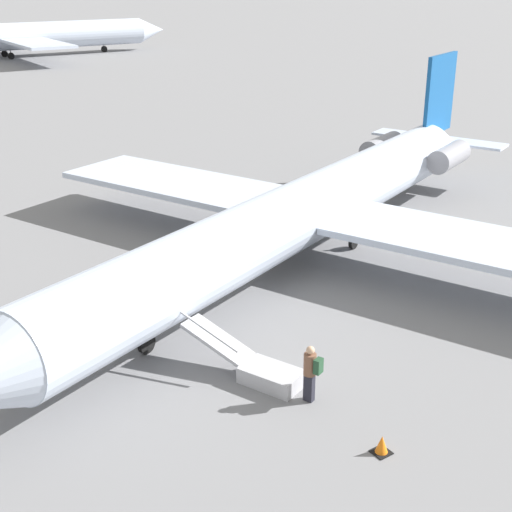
# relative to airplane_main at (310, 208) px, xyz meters

# --- Properties ---
(ground_plane) EXTENTS (600.00, 600.00, 0.00)m
(ground_plane) POSITION_rel_airplane_main_xyz_m (0.96, 0.36, -2.13)
(ground_plane) COLOR slate
(airplane_main) EXTENTS (33.48, 26.28, 7.15)m
(airplane_main) POSITION_rel_airplane_main_xyz_m (0.00, 0.00, 0.00)
(airplane_main) COLOR silver
(airplane_main) RESTS_ON ground
(airplane_far_left) EXTENTS (42.26, 31.89, 9.60)m
(airplane_far_left) POSITION_rel_airplane_main_xyz_m (-14.90, -81.45, 0.73)
(airplane_far_left) COLOR silver
(airplane_far_left) RESTS_ON ground
(boarding_stairs) EXTENTS (2.37, 4.11, 1.75)m
(boarding_stairs) POSITION_rel_airplane_main_xyz_m (7.53, 6.97, -1.75)
(boarding_stairs) COLOR #B2B2B7
(boarding_stairs) RESTS_ON ground
(passenger) EXTENTS (0.44, 0.57, 1.74)m
(passenger) POSITION_rel_airplane_main_xyz_m (7.01, 8.70, -1.13)
(passenger) COLOR #23232D
(passenger) RESTS_ON ground
(traffic_cone_near_stairs) EXTENTS (0.46, 0.46, 0.50)m
(traffic_cone_near_stairs) POSITION_rel_airplane_main_xyz_m (7.03, 11.58, -1.90)
(traffic_cone_near_stairs) COLOR black
(traffic_cone_near_stairs) RESTS_ON ground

